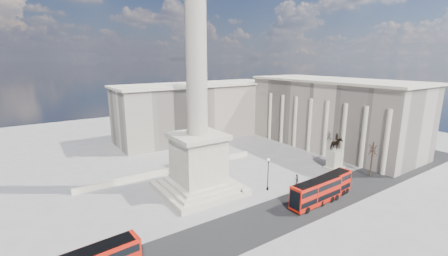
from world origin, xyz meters
TOP-DOWN VIEW (x-y plane):
  - ground at (0.00, 0.00)m, footprint 180.00×180.00m
  - asphalt_road at (5.00, -10.00)m, footprint 120.00×9.00m
  - nelsons_column at (0.00, 5.00)m, footprint 14.00×14.00m
  - balustrade_wall at (0.00, 16.00)m, footprint 40.00×0.60m
  - building_east at (45.00, 10.00)m, footprint 19.00×46.00m
  - building_northeast at (20.00, 40.00)m, footprint 51.00×17.00m
  - red_bus_b at (13.43, -10.98)m, footprint 10.59×2.74m
  - red_bus_c at (17.30, -10.62)m, footprint 10.61×3.30m
  - red_bus_d at (41.75, -10.97)m, footprint 11.07×3.05m
  - victorian_lamp at (10.59, -2.18)m, footprint 0.53×0.53m
  - equestrian_statue at (30.56, -2.09)m, footprint 3.88×2.91m
  - bare_tree_near at (32.48, -9.35)m, footprint 1.80×1.80m
  - bare_tree_mid at (36.37, 3.55)m, footprint 2.02×2.02m
  - bare_tree_far at (37.37, 14.87)m, footprint 1.93×1.93m
  - pedestrian_walking at (21.97, -6.50)m, footprint 0.71×0.55m
  - pedestrian_standing at (17.25, -3.14)m, footprint 0.99×0.80m
  - pedestrian_crossing at (4.82, -1.78)m, footprint 0.75×0.95m

SIDE VIEW (x-z plane):
  - ground at x=0.00m, z-range 0.00..0.00m
  - asphalt_road at x=5.00m, z-range 0.00..0.01m
  - balustrade_wall at x=0.00m, z-range 0.00..1.10m
  - pedestrian_crossing at x=4.82m, z-range 0.00..1.51m
  - pedestrian_walking at x=21.97m, z-range 0.00..1.72m
  - pedestrian_standing at x=17.25m, z-range 0.00..1.94m
  - red_bus_c at x=17.30m, z-range 0.10..4.34m
  - red_bus_b at x=13.43m, z-range 0.10..4.38m
  - red_bus_d at x=41.75m, z-range 0.11..4.55m
  - equestrian_statue at x=30.56m, z-range -1.25..6.86m
  - victorian_lamp at x=10.59m, z-range 0.55..6.75m
  - bare_tree_mid at x=36.37m, z-range 2.21..9.88m
  - bare_tree_near at x=32.48m, z-range 2.26..10.13m
  - bare_tree_far at x=37.37m, z-range 2.27..10.14m
  - building_northeast at x=20.00m, z-range 0.02..16.62m
  - building_east at x=45.00m, z-range 0.02..18.62m
  - nelsons_column at x=0.00m, z-range -12.01..37.84m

